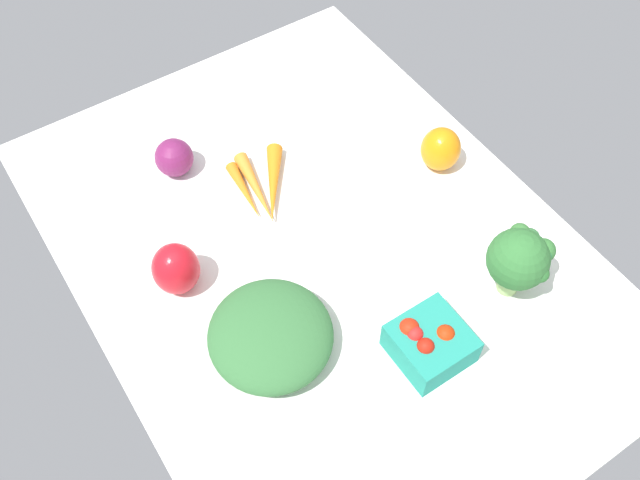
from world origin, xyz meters
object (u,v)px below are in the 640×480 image
object	(u,v)px
carrot_bunch	(262,187)
red_onion_center	(174,158)
broccoli_head	(520,258)
bell_pepper_orange	(441,149)
berry_basket	(429,343)
bell_pepper_red	(176,269)
leafy_greens_clump	(271,335)

from	to	relation	value
carrot_bunch	red_onion_center	distance (cm)	16.55
red_onion_center	broccoli_head	distance (cm)	61.53
carrot_bunch	bell_pepper_orange	distance (cm)	32.37
berry_basket	bell_pepper_orange	distance (cm)	37.98
red_onion_center	carrot_bunch	bearing A→B (deg)	38.27
carrot_bunch	red_onion_center	world-z (taller)	red_onion_center
bell_pepper_red	carrot_bunch	distance (cm)	22.94
leafy_greens_clump	carrot_bunch	bearing A→B (deg)	151.92
berry_basket	leafy_greens_clump	bearing A→B (deg)	-126.10
berry_basket	bell_pepper_red	distance (cm)	40.52
bell_pepper_red	red_onion_center	size ratio (longest dim) A/B	1.35
red_onion_center	broccoli_head	size ratio (longest dim) A/B	0.52
red_onion_center	bell_pepper_orange	bearing A→B (deg)	58.13
leafy_greens_clump	red_onion_center	bearing A→B (deg)	174.16
carrot_bunch	bell_pepper_orange	xyz separation A→B (cm)	(12.03, 29.92, 2.83)
bell_pepper_orange	red_onion_center	xyz separation A→B (cm)	(-24.93, -40.09, -0.74)
bell_pepper_orange	leafy_greens_clump	bearing A→B (deg)	-71.69
bell_pepper_red	broccoli_head	world-z (taller)	broccoli_head
berry_basket	broccoli_head	xyz separation A→B (cm)	(-1.82, 18.21, 5.07)
bell_pepper_red	bell_pepper_orange	bearing A→B (deg)	86.75
berry_basket	leafy_greens_clump	distance (cm)	23.57
leafy_greens_clump	broccoli_head	xyz separation A→B (cm)	(12.06, 37.25, 4.73)
bell_pepper_red	red_onion_center	bearing A→B (deg)	154.32
broccoli_head	carrot_bunch	bearing A→B (deg)	-149.23
bell_pepper_red	broccoli_head	xyz separation A→B (cm)	(29.54, 43.81, 3.51)
berry_basket	carrot_bunch	distance (cm)	40.84
leafy_greens_clump	broccoli_head	bearing A→B (deg)	72.06
bell_pepper_red	bell_pepper_orange	xyz separation A→B (cm)	(2.88, 50.69, -0.44)
leafy_greens_clump	bell_pepper_red	bearing A→B (deg)	-159.43
bell_pepper_red	carrot_bunch	bearing A→B (deg)	113.78
red_onion_center	leafy_greens_clump	bearing A→B (deg)	-5.84
bell_pepper_orange	bell_pepper_red	bearing A→B (deg)	-93.25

